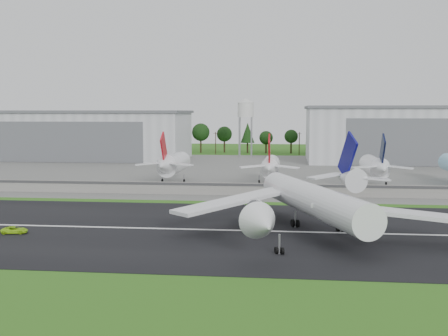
# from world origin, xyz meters

# --- Properties ---
(ground) EXTENTS (600.00, 600.00, 0.00)m
(ground) POSITION_xyz_m (0.00, 0.00, 0.00)
(ground) COLOR #286C19
(ground) RESTS_ON ground
(runway) EXTENTS (320.00, 60.00, 0.10)m
(runway) POSITION_xyz_m (0.00, 10.00, 0.05)
(runway) COLOR black
(runway) RESTS_ON ground
(runway_centerline) EXTENTS (220.00, 1.00, 0.02)m
(runway_centerline) POSITION_xyz_m (0.00, 10.00, 0.11)
(runway_centerline) COLOR white
(runway_centerline) RESTS_ON runway
(apron) EXTENTS (320.00, 150.00, 0.10)m
(apron) POSITION_xyz_m (0.00, 120.00, 0.05)
(apron) COLOR slate
(apron) RESTS_ON ground
(blast_fence) EXTENTS (240.00, 0.61, 3.50)m
(blast_fence) POSITION_xyz_m (0.00, 54.99, 1.81)
(blast_fence) COLOR gray
(blast_fence) RESTS_ON ground
(hangar_west) EXTENTS (97.00, 44.00, 23.20)m
(hangar_west) POSITION_xyz_m (-80.00, 164.92, 11.63)
(hangar_west) COLOR silver
(hangar_west) RESTS_ON ground
(hangar_east) EXTENTS (102.00, 47.00, 25.20)m
(hangar_east) POSITION_xyz_m (75.00, 164.92, 12.63)
(hangar_east) COLOR silver
(hangar_east) RESTS_ON ground
(water_tower) EXTENTS (8.40, 8.40, 29.40)m
(water_tower) POSITION_xyz_m (-5.00, 185.00, 24.55)
(water_tower) COLOR #99999E
(water_tower) RESTS_ON ground
(utility_poles) EXTENTS (230.00, 3.00, 12.00)m
(utility_poles) POSITION_xyz_m (0.00, 200.00, 0.00)
(utility_poles) COLOR black
(utility_poles) RESTS_ON ground
(treeline) EXTENTS (320.00, 16.00, 22.00)m
(treeline) POSITION_xyz_m (0.00, 215.00, 0.00)
(treeline) COLOR black
(treeline) RESTS_ON ground
(main_airliner) EXTENTS (53.98, 57.54, 18.17)m
(main_airliner) POSITION_xyz_m (20.51, 9.59, 4.89)
(main_airliner) COLOR white
(main_airliner) RESTS_ON runway
(ground_vehicle) EXTENTS (5.07, 3.01, 1.32)m
(ground_vehicle) POSITION_xyz_m (-34.49, 2.70, 0.76)
(ground_vehicle) COLOR #A5E41A
(ground_vehicle) RESTS_ON runway
(parked_jet_red_a) EXTENTS (7.36, 31.29, 16.91)m
(parked_jet_red_a) POSITION_xyz_m (-19.94, 76.59, 6.39)
(parked_jet_red_a) COLOR white
(parked_jet_red_a) RESTS_ON ground
(parked_jet_red_b) EXTENTS (7.36, 31.29, 16.48)m
(parked_jet_red_b) POSITION_xyz_m (10.68, 76.53, 5.99)
(parked_jet_red_b) COLOR white
(parked_jet_red_b) RESTS_ON ground
(parked_jet_navy) EXTENTS (7.36, 31.29, 16.69)m
(parked_jet_navy) POSITION_xyz_m (42.11, 76.56, 6.19)
(parked_jet_navy) COLOR white
(parked_jet_navy) RESTS_ON ground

